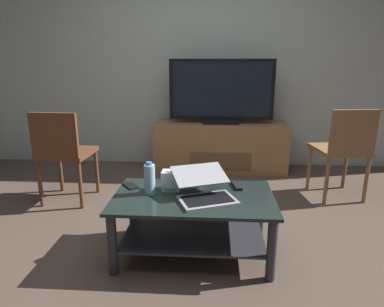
{
  "coord_description": "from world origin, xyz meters",
  "views": [
    {
      "loc": [
        0.2,
        -2.12,
        1.3
      ],
      "look_at": [
        0.03,
        0.44,
        0.58
      ],
      "focal_mm": 31.53,
      "sensor_mm": 36.0,
      "label": 1
    }
  ],
  "objects": [
    {
      "name": "ground_plane",
      "position": [
        0.0,
        0.0,
        0.0
      ],
      "size": [
        7.68,
        7.68,
        0.0
      ],
      "primitive_type": "plane",
      "color": "#4C3D33"
    },
    {
      "name": "back_wall",
      "position": [
        0.0,
        2.11,
        1.4
      ],
      "size": [
        6.4,
        0.12,
        2.8
      ],
      "primitive_type": "cube",
      "color": "#A8B2A8",
      "rests_on": "ground"
    },
    {
      "name": "coffee_table",
      "position": [
        0.07,
        -0.06,
        0.29
      ],
      "size": [
        1.06,
        0.62,
        0.43
      ],
      "color": "black",
      "rests_on": "ground"
    },
    {
      "name": "media_cabinet",
      "position": [
        0.28,
        1.79,
        0.29
      ],
      "size": [
        1.55,
        0.44,
        0.57
      ],
      "color": "olive",
      "rests_on": "ground"
    },
    {
      "name": "television",
      "position": [
        0.28,
        1.76,
        0.93
      ],
      "size": [
        1.19,
        0.2,
        0.73
      ],
      "color": "black",
      "rests_on": "media_cabinet"
    },
    {
      "name": "dining_chair",
      "position": [
        1.4,
        0.98,
        0.51
      ],
      "size": [
        0.5,
        0.5,
        0.88
      ],
      "color": "brown",
      "rests_on": "ground"
    },
    {
      "name": "side_chair",
      "position": [
        -1.16,
        0.73,
        0.5
      ],
      "size": [
        0.46,
        0.46,
        0.86
      ],
      "color": "#59331E",
      "rests_on": "ground"
    },
    {
      "name": "laptop",
      "position": [
        0.14,
        -0.09,
        0.48
      ],
      "size": [
        0.47,
        0.49,
        0.17
      ],
      "color": "gray",
      "rests_on": "coffee_table"
    },
    {
      "name": "router_box",
      "position": [
        -0.09,
        0.04,
        0.49
      ],
      "size": [
        0.12,
        0.1,
        0.14
      ],
      "color": "silver",
      "rests_on": "coffee_table"
    },
    {
      "name": "water_bottle_near",
      "position": [
        -0.22,
        -0.04,
        0.53
      ],
      "size": [
        0.07,
        0.07,
        0.22
      ],
      "color": "#99C6E5",
      "rests_on": "coffee_table"
    },
    {
      "name": "cell_phone",
      "position": [
        -0.38,
        0.08,
        0.43
      ],
      "size": [
        0.14,
        0.15,
        0.01
      ],
      "primitive_type": "cube",
      "rotation": [
        0.0,
        0.0,
        0.67
      ],
      "color": "black",
      "rests_on": "coffee_table"
    },
    {
      "name": "tv_remote",
      "position": [
        0.36,
        0.12,
        0.44
      ],
      "size": [
        0.07,
        0.17,
        0.02
      ],
      "primitive_type": "cube",
      "rotation": [
        0.0,
        0.0,
        0.19
      ],
      "color": "black",
      "rests_on": "coffee_table"
    },
    {
      "name": "soundbar_remote",
      "position": [
        0.08,
        0.17,
        0.44
      ],
      "size": [
        0.11,
        0.16,
        0.02
      ],
      "primitive_type": "cube",
      "rotation": [
        0.0,
        0.0,
        0.46
      ],
      "color": "#99999E",
      "rests_on": "coffee_table"
    }
  ]
}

